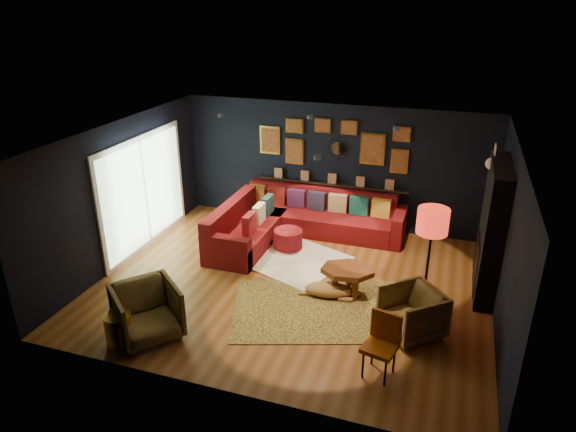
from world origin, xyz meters
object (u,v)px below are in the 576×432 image
(armchair_left, at_px, (147,310))
(orange_chair, at_px, (382,339))
(sectional, at_px, (292,222))
(gold_stool, at_px, (119,329))
(pouf, at_px, (288,239))
(armchair_right, at_px, (412,310))
(coffee_table, at_px, (347,273))
(dog, at_px, (329,287))
(floor_lamp, at_px, (432,225))

(armchair_left, relative_size, orange_chair, 1.02)
(sectional, height_order, gold_stool, sectional)
(pouf, bearing_deg, armchair_right, -38.54)
(armchair_left, relative_size, gold_stool, 1.84)
(coffee_table, xyz_separation_m, dog, (-0.26, -0.19, -0.21))
(gold_stool, relative_size, dog, 0.45)
(armchair_left, height_order, gold_stool, armchair_left)
(orange_chair, relative_size, dog, 0.81)
(dog, bearing_deg, coffee_table, 27.10)
(coffee_table, bearing_deg, floor_lamp, -1.95)
(armchair_right, distance_m, floor_lamp, 1.29)
(sectional, bearing_deg, floor_lamp, -33.53)
(gold_stool, height_order, dog, gold_stool)
(armchair_right, relative_size, dog, 0.74)
(sectional, height_order, orange_chair, orange_chair)
(pouf, height_order, armchair_left, armchair_left)
(sectional, bearing_deg, gold_stool, -106.27)
(orange_chair, bearing_deg, armchair_right, 86.95)
(floor_lamp, bearing_deg, pouf, 154.03)
(pouf, xyz_separation_m, armchair_right, (2.58, -2.05, 0.18))
(armchair_right, bearing_deg, gold_stool, -108.77)
(coffee_table, bearing_deg, sectional, 130.62)
(orange_chair, xyz_separation_m, dog, (-1.10, 1.57, -0.33))
(dog, bearing_deg, armchair_left, -149.87)
(pouf, bearing_deg, sectional, 101.24)
(floor_lamp, height_order, dog, floor_lamp)
(armchair_left, bearing_deg, gold_stool, 176.76)
(sectional, xyz_separation_m, pouf, (0.11, -0.55, -0.11))
(sectional, distance_m, floor_lamp, 3.55)
(sectional, height_order, floor_lamp, floor_lamp)
(pouf, bearing_deg, floor_lamp, -25.97)
(sectional, height_order, armchair_right, sectional)
(armchair_right, relative_size, orange_chair, 0.91)
(floor_lamp, xyz_separation_m, dog, (-1.50, -0.15, -1.26))
(pouf, bearing_deg, gold_stool, -110.10)
(armchair_left, height_order, floor_lamp, floor_lamp)
(armchair_left, distance_m, orange_chair, 3.34)
(sectional, height_order, dog, sectional)
(orange_chair, relative_size, floor_lamp, 0.51)
(coffee_table, relative_size, orange_chair, 1.15)
(pouf, relative_size, gold_stool, 1.16)
(sectional, bearing_deg, dog, -57.10)
(gold_stool, distance_m, floor_lamp, 4.78)
(pouf, relative_size, dog, 0.52)
(coffee_table, height_order, armchair_right, armchair_right)
(coffee_table, distance_m, gold_stool, 3.63)
(sectional, bearing_deg, coffee_table, -49.38)
(pouf, xyz_separation_m, armchair_left, (-1.04, -3.31, 0.23))
(coffee_table, distance_m, orange_chair, 1.95)
(coffee_table, bearing_deg, dog, -143.30)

